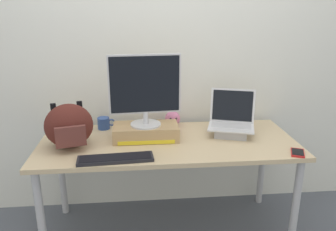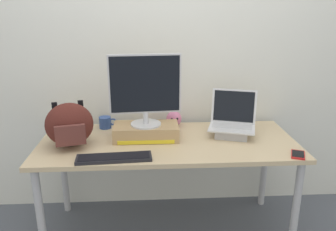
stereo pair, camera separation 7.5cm
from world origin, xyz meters
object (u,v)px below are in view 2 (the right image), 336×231
desktop_monitor (145,89)px  open_laptop (232,127)px  external_keyboard (114,158)px  toner_box_yellow (146,132)px  plush_toy (174,119)px  messenger_backpack (69,125)px  coffee_mug (106,122)px  cell_phone (298,155)px

desktop_monitor → open_laptop: 0.68m
desktop_monitor → open_laptop: bearing=-1.3°
external_keyboard → toner_box_yellow: bearing=55.8°
plush_toy → toner_box_yellow: bearing=-130.3°
desktop_monitor → plush_toy: 0.44m
messenger_backpack → plush_toy: size_ratio=3.04×
open_laptop → messenger_backpack: size_ratio=1.06×
messenger_backpack → coffee_mug: (0.19, 0.32, -0.10)m
desktop_monitor → messenger_backpack: (-0.50, -0.08, -0.21)m
open_laptop → external_keyboard: (-0.80, -0.36, -0.05)m
coffee_mug → plush_toy: (0.52, 0.02, 0.01)m
cell_phone → toner_box_yellow: bearing=-176.9°
toner_box_yellow → desktop_monitor: 0.30m
plush_toy → coffee_mug: bearing=-178.1°
open_laptop → cell_phone: (0.33, -0.37, -0.06)m
external_keyboard → cell_phone: 1.13m
desktop_monitor → cell_phone: desktop_monitor is taller
coffee_mug → plush_toy: 0.52m
messenger_backpack → coffee_mug: size_ratio=2.69×
toner_box_yellow → open_laptop: (0.61, 0.03, 0.01)m
external_keyboard → coffee_mug: (-0.11, 0.56, 0.03)m
toner_box_yellow → plush_toy: size_ratio=3.84×
desktop_monitor → messenger_backpack: bearing=-174.8°
toner_box_yellow → open_laptop: size_ratio=1.19×
toner_box_yellow → plush_toy: bearing=49.7°
toner_box_yellow → messenger_backpack: (-0.50, -0.09, 0.09)m
toner_box_yellow → external_keyboard: (-0.19, -0.33, -0.04)m
cell_phone → plush_toy: 0.93m
messenger_backpack → open_laptop: bearing=-7.7°
external_keyboard → messenger_backpack: bearing=137.7°
messenger_backpack → coffee_mug: 0.38m
coffee_mug → messenger_backpack: bearing=-120.8°
desktop_monitor → messenger_backpack: 0.55m
external_keyboard → coffee_mug: 0.57m
toner_box_yellow → messenger_backpack: messenger_backpack is taller
open_laptop → messenger_backpack: bearing=-156.8°
open_laptop → coffee_mug: open_laptop is taller
toner_box_yellow → coffee_mug: 0.39m
messenger_backpack → external_keyboard: bearing=-52.2°
open_laptop → messenger_backpack: (-1.11, -0.12, 0.08)m
toner_box_yellow → desktop_monitor: size_ratio=0.92×
external_keyboard → cell_phone: external_keyboard is taller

